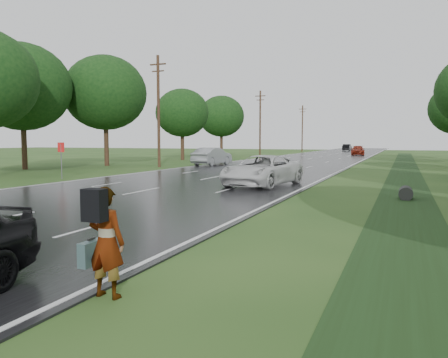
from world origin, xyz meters
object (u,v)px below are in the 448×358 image
Objects in this scene: road_sign at (61,153)px; white_pickup at (262,170)px; silver_sedan at (212,156)px; pedestrian at (105,241)px.

white_pickup is (12.97, 0.68, -0.80)m from road_sign.
silver_sedan reaches higher than white_pickup.
pedestrian is 35.67m from silver_sedan.
road_sign reaches higher than white_pickup.
silver_sedan reaches higher than pedestrian.
road_sign reaches higher than pedestrian.
road_sign reaches higher than silver_sedan.
pedestrian is 16.91m from white_pickup.
pedestrian is at bearing -45.60° from road_sign.
pedestrian is 0.33× the size of silver_sedan.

